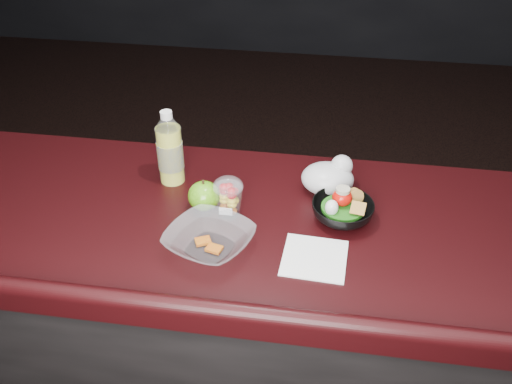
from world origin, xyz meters
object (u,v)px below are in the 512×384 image
Objects in this scene: lemonade_bottle at (170,153)px; fruit_cup at (228,197)px; snack_bowl at (342,210)px; takeout_bowl at (209,240)px; green_apple at (204,196)px.

lemonade_bottle reaches higher than fruit_cup.
takeout_bowl is at bearing -152.59° from snack_bowl.
snack_bowl is 0.37m from takeout_bowl.
takeout_bowl is at bearing -98.77° from fruit_cup.
fruit_cup is 0.15m from takeout_bowl.
snack_bowl reaches higher than takeout_bowl.
green_apple is 0.34× the size of takeout_bowl.
fruit_cup reaches higher than snack_bowl.
fruit_cup is (0.20, -0.14, -0.04)m from lemonade_bottle.
lemonade_bottle reaches higher than snack_bowl.
green_apple is at bearing -43.88° from lemonade_bottle.
fruit_cup is at bearing -14.38° from green_apple.
lemonade_bottle is at bearing 136.12° from green_apple.
fruit_cup is 1.26× the size of green_apple.
lemonade_bottle is at bearing 167.45° from snack_bowl.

